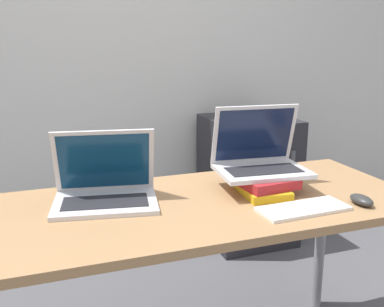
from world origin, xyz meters
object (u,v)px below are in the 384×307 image
object	(u,v)px
laptop_on_books	(260,158)
mouse	(362,200)
book_stack	(262,184)
wireless_keyboard	(304,209)
laptop_left	(105,188)
mini_fridge	(248,179)

from	to	relation	value
laptop_on_books	mouse	size ratio (longest dim) A/B	3.53
book_stack	wireless_keyboard	xyz separation A→B (m)	(0.04, -0.22, -0.03)
laptop_left	mini_fridge	world-z (taller)	laptop_left
laptop_left	laptop_on_books	distance (m)	0.59
wireless_keyboard	mini_fridge	xyz separation A→B (m)	(0.46, 1.31, -0.34)
laptop_on_books	mouse	bearing A→B (deg)	-49.26
laptop_on_books	wireless_keyboard	distance (m)	0.29
mouse	laptop_on_books	bearing A→B (deg)	130.74
book_stack	wireless_keyboard	world-z (taller)	book_stack
book_stack	laptop_on_books	xyz separation A→B (m)	(0.02, 0.05, 0.08)
laptop_left	mouse	xyz separation A→B (m)	(0.84, -0.32, -0.03)
book_stack	laptop_on_books	world-z (taller)	laptop_on_books
laptop_left	laptop_on_books	bearing A→B (deg)	-3.38
book_stack	mouse	size ratio (longest dim) A/B	2.75
laptop_left	mouse	bearing A→B (deg)	-21.16
wireless_keyboard	mini_fridge	size ratio (longest dim) A/B	0.39
mini_fridge	laptop_left	bearing A→B (deg)	-136.82
mouse	book_stack	bearing A→B (deg)	138.57
laptop_left	laptop_on_books	world-z (taller)	laptop_on_books
wireless_keyboard	mouse	world-z (taller)	mouse
laptop_left	mouse	distance (m)	0.90
book_stack	mini_fridge	distance (m)	1.26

